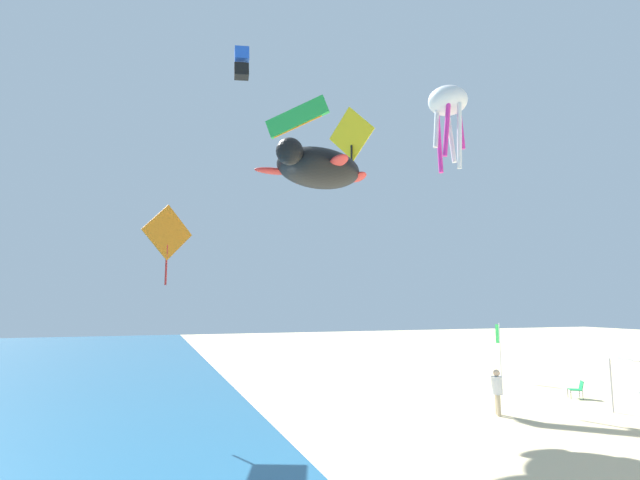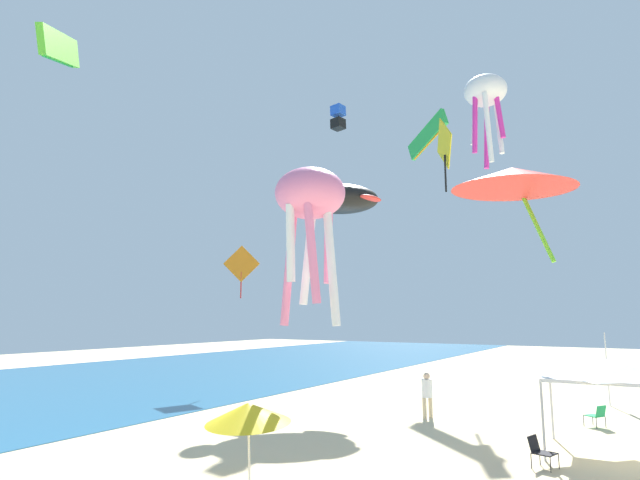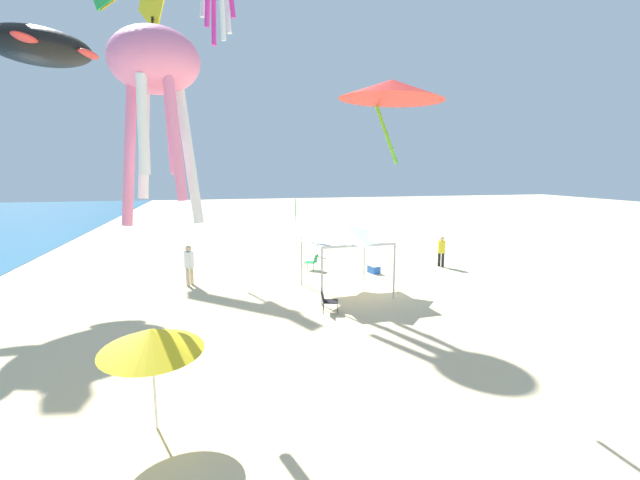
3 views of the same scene
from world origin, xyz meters
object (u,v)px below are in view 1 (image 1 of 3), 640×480
Objects in this scene: folding_chair_right_of_tent at (578,388)px; kite_diamond_orange at (167,235)px; person_by_tent at (497,388)px; kite_turtle_black at (318,168)px; banner_flag at (499,346)px; kite_parafoil_green at (297,118)px; kite_octopus_white at (448,105)px; kite_diamond_yellow at (351,136)px; kite_box_blue at (242,63)px.

folding_chair_right_of_tent is 0.25× the size of kite_diamond_orange.
person_by_tent is 0.30× the size of kite_turtle_black.
kite_diamond_orange is at bearing 101.57° from banner_flag.
banner_flag is at bearing 160.71° from kite_diamond_orange.
kite_parafoil_green reaches higher than kite_octopus_white.
kite_diamond_yellow is (-3.73, -2.42, -2.31)m from kite_parafoil_green.
folding_chair_right_of_tent is at bearing 153.90° from kite_octopus_white.
banner_flag reaches higher than person_by_tent.
banner_flag is 9.59m from person_by_tent.
kite_octopus_white reaches higher than kite_turtle_black.
folding_chair_right_of_tent is at bearing 164.82° from kite_parafoil_green.
kite_diamond_orange is 0.55× the size of kite_turtle_black.
kite_turtle_black is (-9.95, 1.95, -6.44)m from kite_parafoil_green.
banner_flag is at bearing -150.22° from folding_chair_right_of_tent.
folding_chair_right_of_tent is at bearing -46.24° from person_by_tent.
banner_flag is 15.66m from kite_turtle_black.
folding_chair_right_of_tent is 0.21× the size of kite_parafoil_green.
person_by_tent is 0.46× the size of kite_parafoil_green.
kite_diamond_yellow is (2.72, 8.21, 12.78)m from banner_flag.
kite_box_blue reaches higher than kite_turtle_black.
kite_box_blue is (7.22, 15.16, 17.38)m from folding_chair_right_of_tent.
person_by_tent is 0.37× the size of kite_octopus_white.
kite_turtle_black is 3.49× the size of kite_box_blue.
person_by_tent is 0.55× the size of kite_diamond_orange.
banner_flag is (5.62, -0.16, 1.54)m from folding_chair_right_of_tent.
kite_diamond_orange is at bearing -38.64° from kite_turtle_black.
folding_chair_right_of_tent is 24.17m from kite_box_blue.
kite_diamond_yellow is at bearing -73.17° from kite_box_blue.
banner_flag is 0.69× the size of kite_diamond_yellow.
kite_diamond_yellow reaches higher than kite_diamond_orange.
folding_chair_right_of_tent is at bearing 143.96° from kite_diamond_orange.
kite_diamond_yellow reaches higher than kite_turtle_black.
kite_diamond_yellow is at bearing -38.14° from kite_octopus_white.
kite_parafoil_green is at bearing -160.08° from kite_diamond_orange.
kite_octopus_white is at bearing 147.55° from kite_turtle_black.
kite_parafoil_green is at bearing 172.53° from kite_diamond_yellow.
person_by_tent is at bearing 107.24° from kite_turtle_black.
kite_parafoil_green is 2.32× the size of kite_box_blue.
kite_diamond_orange is at bearing -99.07° from kite_diamond_yellow.
kite_box_blue reaches higher than kite_diamond_orange.
person_by_tent is 12.17m from kite_turtle_black.
kite_turtle_black is (3.79, 6.43, 9.61)m from person_by_tent.
banner_flag is at bearing 31.24° from kite_diamond_yellow.
kite_octopus_white reaches higher than kite_diamond_orange.
person_by_tent is 21.60m from kite_parafoil_green.
person_by_tent is at bearing 139.85° from banner_flag.
kite_parafoil_green is 5.02m from kite_diamond_yellow.
folding_chair_right_of_tent is 0.48× the size of kite_box_blue.
kite_parafoil_green is 0.82× the size of kite_octopus_white.
kite_box_blue is (3.70, 10.91, 2.41)m from kite_octopus_white.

